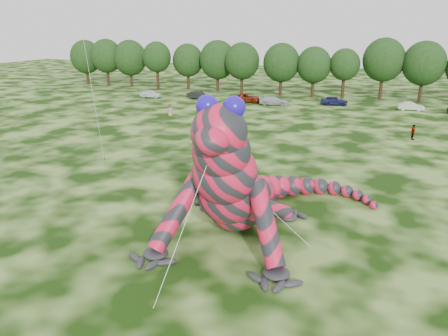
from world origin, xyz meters
TOP-DOWN VIEW (x-y plane):
  - ground at (0.00, 0.00)m, footprint 240.00×240.00m
  - inflatable_gecko at (0.21, 1.65)m, footprint 15.93×18.64m
  - tree_0 at (-54.56, 59.23)m, footprint 6.91×6.22m
  - tree_1 at (-48.36, 58.05)m, footprint 6.74×6.07m
  - tree_2 at (-43.02, 58.76)m, footprint 7.04×6.34m
  - tree_3 at (-35.72, 57.07)m, footprint 5.81×5.23m
  - tree_4 at (-29.64, 58.71)m, footprint 6.22×5.60m
  - tree_5 at (-23.12, 58.44)m, footprint 7.16×6.44m
  - tree_6 at (-17.56, 56.68)m, footprint 6.52×5.86m
  - tree_7 at (-10.08, 56.80)m, footprint 6.68×6.01m
  - tree_8 at (-4.22, 56.99)m, footprint 6.14×5.53m
  - tree_9 at (1.06, 57.35)m, footprint 5.27×4.74m
  - tree_10 at (7.40, 58.58)m, footprint 7.09×6.38m
  - tree_11 at (13.79, 58.20)m, footprint 7.01×6.31m
  - car_0 at (-31.48, 46.41)m, footprint 4.06×1.94m
  - car_1 at (-22.72, 47.77)m, footprint 4.40×2.25m
  - car_2 at (-13.57, 47.70)m, footprint 5.29×2.84m
  - car_3 at (-8.74, 46.48)m, footprint 4.96×2.40m
  - car_4 at (0.53, 49.64)m, footprint 4.45×2.14m
  - car_5 at (12.13, 49.03)m, footprint 3.96×1.70m
  - spectator_0 at (-5.67, 20.48)m, footprint 0.63×0.44m
  - spectator_3 at (11.61, 29.36)m, footprint 0.72×1.10m
  - spectator_4 at (-20.27, 32.00)m, footprint 0.99×1.01m
  - spectator_1 at (-7.07, 21.48)m, footprint 0.91×0.98m

SIDE VIEW (x-z plane):
  - ground at x=0.00m, z-range 0.00..0.00m
  - car_5 at x=12.13m, z-range 0.00..1.27m
  - car_0 at x=-31.48m, z-range 0.00..1.34m
  - car_1 at x=-22.72m, z-range 0.00..1.38m
  - car_3 at x=-8.74m, z-range 0.00..1.39m
  - car_2 at x=-13.57m, z-range 0.00..1.41m
  - car_4 at x=0.53m, z-range 0.00..1.47m
  - spectator_1 at x=-7.07m, z-range 0.00..1.62m
  - spectator_0 at x=-5.67m, z-range 0.00..1.65m
  - spectator_3 at x=11.61m, z-range 0.00..1.74m
  - spectator_4 at x=-20.27m, z-range 0.00..1.76m
  - tree_9 at x=1.06m, z-range 0.00..8.68m
  - tree_8 at x=-4.22m, z-range 0.00..8.94m
  - inflatable_gecko at x=0.21m, z-range 0.00..8.98m
  - tree_4 at x=-29.64m, z-range 0.00..9.06m
  - tree_3 at x=-35.72m, z-range 0.00..9.44m
  - tree_7 at x=-10.08m, z-range 0.00..9.48m
  - tree_6 at x=-17.56m, z-range 0.00..9.49m
  - tree_0 at x=-54.56m, z-range 0.00..9.51m
  - tree_2 at x=-43.02m, z-range 0.00..9.64m
  - tree_5 at x=-23.12m, z-range 0.00..9.80m
  - tree_1 at x=-48.36m, z-range 0.00..9.81m
  - tree_11 at x=13.79m, z-range 0.00..10.07m
  - tree_10 at x=7.40m, z-range 0.00..10.50m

